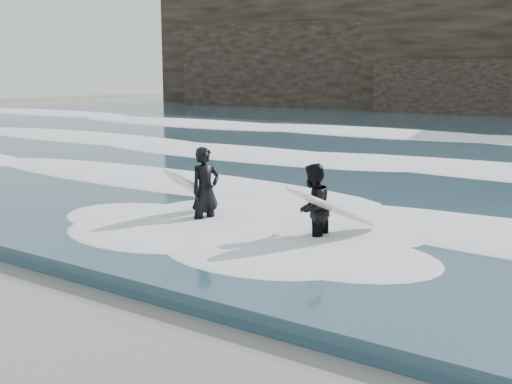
% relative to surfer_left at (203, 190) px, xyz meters
% --- Properties ---
extents(foam_near, '(60.00, 3.20, 0.20)m').
position_rel_surfer_left_xyz_m(foam_near, '(1.23, 2.44, -0.49)').
color(foam_near, white).
rests_on(foam_near, sea).
extents(foam_mid, '(60.00, 4.00, 0.24)m').
position_rel_surfer_left_xyz_m(foam_mid, '(1.23, 9.44, -0.47)').
color(foam_mid, white).
rests_on(foam_mid, sea).
extents(foam_far, '(60.00, 4.80, 0.30)m').
position_rel_surfer_left_xyz_m(foam_far, '(1.23, 18.44, -0.44)').
color(foam_far, white).
rests_on(foam_far, sea).
extents(surfer_left, '(0.98, 1.70, 1.78)m').
position_rel_surfer_left_xyz_m(surfer_left, '(0.00, 0.00, 0.00)').
color(surfer_left, black).
rests_on(surfer_left, ground).
extents(surfer_right, '(1.41, 2.27, 1.64)m').
position_rel_surfer_left_xyz_m(surfer_right, '(2.59, 0.04, -0.06)').
color(surfer_right, black).
rests_on(surfer_right, ground).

